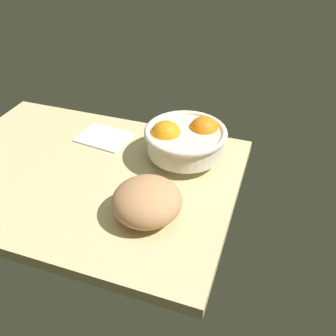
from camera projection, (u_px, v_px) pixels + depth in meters
The scene contains 4 objects.
ground_plane at pixel (84, 176), 94.42cm from camera, with size 77.35×55.50×3.00cm, color #CBB984.
fruit_bowl at pixel (185, 139), 94.54cm from camera, with size 21.32×21.32×11.15cm.
bread_loaf at pixel (147, 201), 78.38cm from camera, with size 15.29×15.14×8.56cm, color tan.
napkin_folded at pixel (104, 137), 105.73cm from camera, with size 14.13×10.92×0.91cm, color silver.
Camera 1 is at (-44.20, 62.80, 57.57)cm, focal length 39.19 mm.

